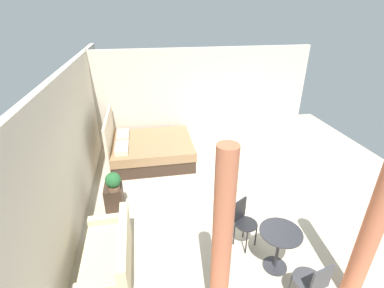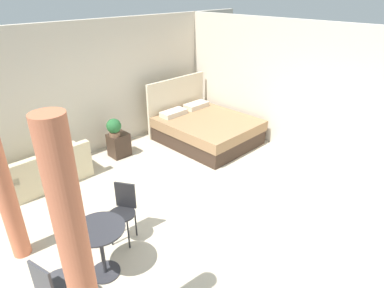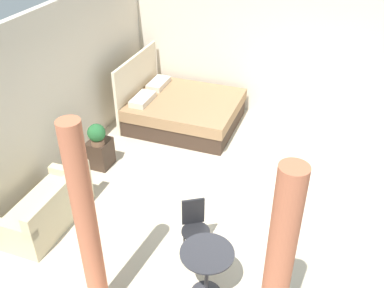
{
  "view_description": "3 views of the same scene",
  "coord_description": "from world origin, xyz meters",
  "views": [
    {
      "loc": [
        -5.0,
        1.78,
        3.85
      ],
      "look_at": [
        0.47,
        0.8,
        1.09
      ],
      "focal_mm": 26.13,
      "sensor_mm": 36.0,
      "label": 1
    },
    {
      "loc": [
        -3.48,
        -3.16,
        3.43
      ],
      "look_at": [
        0.27,
        0.59,
        0.84
      ],
      "focal_mm": 30.54,
      "sensor_mm": 36.0,
      "label": 2
    },
    {
      "loc": [
        -5.47,
        -1.19,
        4.57
      ],
      "look_at": [
        -0.05,
        0.8,
        0.84
      ],
      "focal_mm": 40.2,
      "sensor_mm": 36.0,
      "label": 3
    }
  ],
  "objects": [
    {
      "name": "couch",
      "position": [
        -1.65,
        2.51,
        0.27
      ],
      "size": [
        1.49,
        0.72,
        0.75
      ],
      "color": "beige",
      "rests_on": "ground"
    },
    {
      "name": "cafe_chair_near_window",
      "position": [
        -2.77,
        -0.3,
        0.51
      ],
      "size": [
        0.51,
        0.51,
        0.84
      ],
      "color": "#3F3F44",
      "rests_on": "ground"
    },
    {
      "name": "nightstand",
      "position": [
        -0.06,
        2.55,
        0.26
      ],
      "size": [
        0.41,
        0.36,
        0.52
      ],
      "color": "#38281E",
      "rests_on": "ground"
    },
    {
      "name": "wall_right",
      "position": [
        2.96,
        0.0,
        1.41
      ],
      "size": [
        0.12,
        6.4,
        2.82
      ],
      "primitive_type": "cube",
      "color": "beige",
      "rests_on": "ground"
    },
    {
      "name": "bed",
      "position": [
        1.84,
        1.73,
        0.33
      ],
      "size": [
        1.86,
        2.18,
        1.37
      ],
      "color": "#38281E",
      "rests_on": "ground"
    },
    {
      "name": "curtain_left",
      "position": [
        -2.71,
        -1.01,
        1.33
      ],
      "size": [
        0.25,
        0.25,
        2.65
      ],
      "color": "#D1704C",
      "rests_on": "ground"
    },
    {
      "name": "ground_plane",
      "position": [
        0.0,
        0.0,
        -0.01
      ],
      "size": [
        8.93,
        9.4,
        0.02
      ],
      "primitive_type": "cube",
      "color": "beige"
    },
    {
      "name": "potted_plant",
      "position": [
        -0.16,
        2.5,
        0.73
      ],
      "size": [
        0.31,
        0.31,
        0.39
      ],
      "color": "brown",
      "rests_on": "nightstand"
    },
    {
      "name": "balcony_table",
      "position": [
        -2.07,
        -0.13,
        0.52
      ],
      "size": [
        0.65,
        0.65,
        0.75
      ],
      "color": "#2D2D33",
      "rests_on": "ground"
    },
    {
      "name": "wall_back",
      "position": [
        0.0,
        3.2,
        1.41
      ],
      "size": [
        8.93,
        0.12,
        2.82
      ],
      "primitive_type": "cube",
      "color": "beige",
      "rests_on": "ground"
    },
    {
      "name": "cafe_chair_near_couch",
      "position": [
        -1.47,
        0.25,
        0.55
      ],
      "size": [
        0.53,
        0.53,
        0.9
      ],
      "color": "black",
      "rests_on": "ground"
    }
  ]
}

